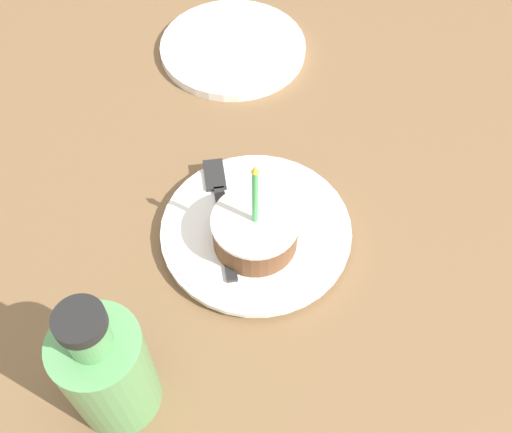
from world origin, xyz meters
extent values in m
cube|color=brown|center=(0.00, 0.00, -0.02)|extent=(2.40, 2.40, 0.04)
cylinder|color=white|center=(-0.01, -0.03, 0.01)|extent=(0.21, 0.21, 0.02)
cylinder|color=white|center=(-0.01, -0.03, 0.01)|extent=(0.22, 0.22, 0.01)
cylinder|color=brown|center=(0.00, -0.04, 0.04)|extent=(0.09, 0.09, 0.04)
cylinder|color=silver|center=(0.00, -0.04, 0.06)|extent=(0.09, 0.09, 0.00)
cylinder|color=#4CBF66|center=(0.00, -0.04, 0.10)|extent=(0.01, 0.01, 0.08)
cone|color=yellow|center=(0.00, -0.04, 0.14)|extent=(0.01, 0.01, 0.01)
cube|color=#262626|center=(-0.03, -0.05, 0.02)|extent=(0.10, 0.09, 0.00)
cube|color=#262626|center=(-0.10, 0.00, 0.02)|extent=(0.05, 0.05, 0.00)
cylinder|color=#599959|center=(0.01, -0.25, 0.06)|extent=(0.08, 0.08, 0.13)
cylinder|color=#599959|center=(0.01, -0.25, 0.14)|extent=(0.04, 0.04, 0.04)
cylinder|color=black|center=(0.01, -0.25, 0.17)|extent=(0.04, 0.04, 0.01)
cylinder|color=white|center=(-0.24, 0.20, 0.01)|extent=(0.21, 0.21, 0.01)
camera|label=1|loc=(0.23, -0.31, 0.58)|focal=42.00mm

